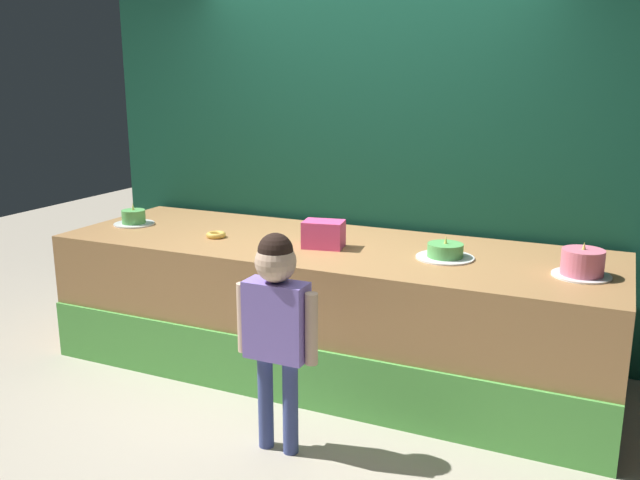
{
  "coord_description": "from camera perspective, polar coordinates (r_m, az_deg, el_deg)",
  "views": [
    {
      "loc": [
        1.66,
        -3.21,
        1.89
      ],
      "look_at": [
        0.04,
        0.34,
        0.93
      ],
      "focal_mm": 37.69,
      "sensor_mm": 36.0,
      "label": 1
    }
  ],
  "objects": [
    {
      "name": "ground_plane",
      "position": [
        4.08,
        -2.57,
        -13.76
      ],
      "size": [
        12.0,
        12.0,
        0.0
      ],
      "primitive_type": "plane",
      "color": "#BCB29E"
    },
    {
      "name": "stage_platform",
      "position": [
        4.38,
        0.76,
        -5.74
      ],
      "size": [
        3.54,
        1.16,
        0.84
      ],
      "color": "#B27F4C",
      "rests_on": "ground_plane"
    },
    {
      "name": "curtain_backdrop",
      "position": [
        4.78,
        4.1,
        8.12
      ],
      "size": [
        4.18,
        0.08,
        2.83
      ],
      "primitive_type": "cube",
      "color": "#144C38",
      "rests_on": "ground_plane"
    },
    {
      "name": "child_figure",
      "position": [
        3.34,
        -3.72,
        -6.25
      ],
      "size": [
        0.44,
        0.2,
        1.15
      ],
      "color": "#3F4C8C",
      "rests_on": "ground_plane"
    },
    {
      "name": "pink_box",
      "position": [
        4.16,
        0.3,
        0.5
      ],
      "size": [
        0.27,
        0.21,
        0.17
      ],
      "primitive_type": "cube",
      "rotation": [
        0.0,
        0.0,
        0.18
      ],
      "color": "#F94D94",
      "rests_on": "stage_platform"
    },
    {
      "name": "donut",
      "position": [
        4.48,
        -8.82,
        0.44
      ],
      "size": [
        0.13,
        0.13,
        0.04
      ],
      "primitive_type": "torus",
      "color": "#F2BF4C",
      "rests_on": "stage_platform"
    },
    {
      "name": "cake_left",
      "position": [
        4.99,
        -15.53,
        1.8
      ],
      "size": [
        0.29,
        0.29,
        0.16
      ],
      "color": "white",
      "rests_on": "stage_platform"
    },
    {
      "name": "cake_center",
      "position": [
        3.99,
        10.58,
        -1.0
      ],
      "size": [
        0.34,
        0.34,
        0.14
      ],
      "color": "white",
      "rests_on": "stage_platform"
    },
    {
      "name": "cake_right",
      "position": [
        3.83,
        21.39,
        -1.88
      ],
      "size": [
        0.31,
        0.31,
        0.19
      ],
      "color": "white",
      "rests_on": "stage_platform"
    }
  ]
}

